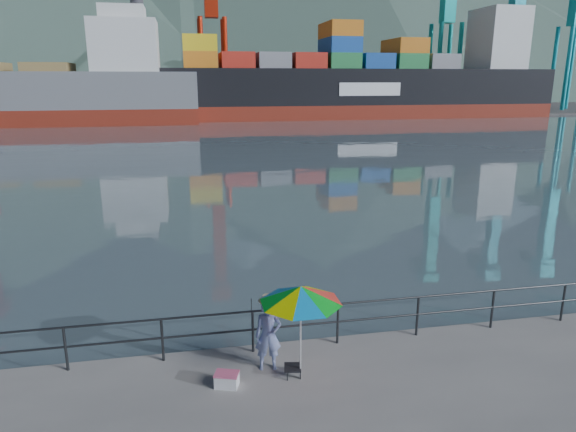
{
  "coord_description": "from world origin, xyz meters",
  "views": [
    {
      "loc": [
        -0.27,
        -8.8,
        6.04
      ],
      "look_at": [
        2.67,
        6.0,
        2.0
      ],
      "focal_mm": 32.0,
      "sensor_mm": 36.0,
      "label": 1
    }
  ],
  "objects_px": {
    "fisherman": "(268,335)",
    "container_ship": "(369,80)",
    "cooler_bag": "(227,380)",
    "beach_umbrella": "(301,294)",
    "bulk_carrier": "(15,94)"
  },
  "relations": [
    {
      "from": "fisherman",
      "to": "bulk_carrier",
      "type": "bearing_deg",
      "value": 115.43
    },
    {
      "from": "cooler_bag",
      "to": "beach_umbrella",
      "type": "bearing_deg",
      "value": 17.54
    },
    {
      "from": "beach_umbrella",
      "to": "container_ship",
      "type": "height_order",
      "value": "container_ship"
    },
    {
      "from": "fisherman",
      "to": "beach_umbrella",
      "type": "relative_size",
      "value": 0.7
    },
    {
      "from": "cooler_bag",
      "to": "container_ship",
      "type": "bearing_deg",
      "value": 86.42
    },
    {
      "from": "cooler_bag",
      "to": "container_ship",
      "type": "relative_size",
      "value": 0.01
    },
    {
      "from": "beach_umbrella",
      "to": "bulk_carrier",
      "type": "distance_m",
      "value": 73.93
    },
    {
      "from": "cooler_bag",
      "to": "bulk_carrier",
      "type": "height_order",
      "value": "bulk_carrier"
    },
    {
      "from": "bulk_carrier",
      "to": "container_ship",
      "type": "distance_m",
      "value": 53.47
    },
    {
      "from": "cooler_bag",
      "to": "container_ship",
      "type": "height_order",
      "value": "container_ship"
    },
    {
      "from": "beach_umbrella",
      "to": "cooler_bag",
      "type": "height_order",
      "value": "beach_umbrella"
    },
    {
      "from": "fisherman",
      "to": "cooler_bag",
      "type": "xyz_separation_m",
      "value": [
        -0.94,
        -0.51,
        -0.64
      ]
    },
    {
      "from": "fisherman",
      "to": "container_ship",
      "type": "xyz_separation_m",
      "value": [
        28.81,
        74.1,
        5.02
      ]
    },
    {
      "from": "fisherman",
      "to": "container_ship",
      "type": "relative_size",
      "value": 0.02
    },
    {
      "from": "beach_umbrella",
      "to": "fisherman",
      "type": "bearing_deg",
      "value": 138.07
    }
  ]
}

